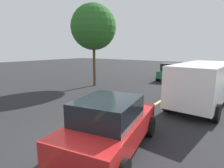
{
  "coord_description": "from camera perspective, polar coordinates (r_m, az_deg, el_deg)",
  "views": [
    {
      "loc": [
        -3.68,
        -3.65,
        2.9
      ],
      "look_at": [
        2.01,
        0.48,
        1.55
      ],
      "focal_mm": 29.4,
      "sensor_mm": 36.0,
      "label": 1
    }
  ],
  "objects": [
    {
      "name": "ground_plane",
      "position": [
        5.94,
        -8.07,
        -18.48
      ],
      "size": [
        80.0,
        80.0,
        0.0
      ],
      "primitive_type": "plane",
      "color": "#262628"
    },
    {
      "name": "lane_marking_centre",
      "position": [
        8.15,
        6.96,
        -10.05
      ],
      "size": [
        28.0,
        0.16,
        0.01
      ],
      "primitive_type": "cube",
      "color": "#E0D14C"
    },
    {
      "name": "white_van",
      "position": [
        10.17,
        26.2,
        0.48
      ],
      "size": [
        5.29,
        2.46,
        2.2
      ],
      "color": "white",
      "rests_on": "ground_plane"
    },
    {
      "name": "car_red_mid_road",
      "position": [
        5.37,
        -0.68,
        -12.31
      ],
      "size": [
        4.07,
        2.55,
        1.56
      ],
      "color": "red",
      "rests_on": "ground_plane"
    },
    {
      "name": "car_green_behind_van",
      "position": [
        18.24,
        18.07,
        3.69
      ],
      "size": [
        4.06,
        2.4,
        1.59
      ],
      "color": "#236B3D",
      "rests_on": "ground_plane"
    },
    {
      "name": "tree_left_verge",
      "position": [
        14.73,
        -5.76,
        17.19
      ],
      "size": [
        3.48,
        3.48,
        6.29
      ],
      "color": "#513823",
      "rests_on": "ground_plane"
    }
  ]
}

